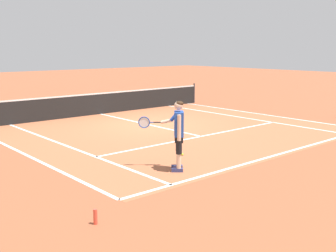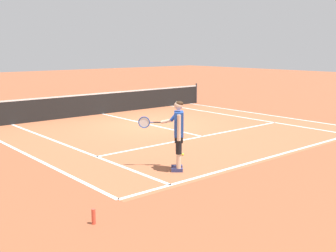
# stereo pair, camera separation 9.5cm
# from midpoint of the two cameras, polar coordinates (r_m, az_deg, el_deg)

# --- Properties ---
(ground_plane) EXTENTS (80.00, 80.00, 0.00)m
(ground_plane) POSITION_cam_midpoint_polar(r_m,az_deg,el_deg) (16.13, -2.18, 0.15)
(ground_plane) COLOR #9E5133
(court_inner_surface) EXTENTS (10.98, 9.93, 0.00)m
(court_inner_surface) POSITION_cam_midpoint_polar(r_m,az_deg,el_deg) (15.23, 0.56, -0.46)
(court_inner_surface) COLOR #B2603D
(court_inner_surface) RESTS_ON ground
(line_baseline) EXTENTS (10.98, 0.10, 0.01)m
(line_baseline) POSITION_cam_midpoint_polar(r_m,az_deg,el_deg) (12.13, 15.51, -3.76)
(line_baseline) COLOR white
(line_baseline) RESTS_ON ground
(line_service) EXTENTS (8.23, 0.10, 0.01)m
(line_service) POSITION_cam_midpoint_polar(r_m,az_deg,el_deg) (14.06, 4.93, -1.44)
(line_service) COLOR white
(line_service) RESTS_ON ground
(line_centre_service) EXTENTS (0.10, 6.40, 0.01)m
(line_centre_service) POSITION_cam_midpoint_polar(r_m,az_deg,el_deg) (16.43, -3.02, 0.35)
(line_centre_service) COLOR white
(line_centre_service) RESTS_ON ground
(line_singles_left) EXTENTS (0.10, 9.53, 0.01)m
(line_singles_left) POSITION_cam_midpoint_polar(r_m,az_deg,el_deg) (12.97, -13.32, -2.73)
(line_singles_left) COLOR white
(line_singles_left) RESTS_ON ground
(line_singles_right) EXTENTS (0.10, 9.53, 0.01)m
(line_singles_right) POSITION_cam_midpoint_polar(r_m,az_deg,el_deg) (18.15, 10.43, 1.18)
(line_singles_right) COLOR white
(line_singles_right) RESTS_ON ground
(line_doubles_left) EXTENTS (0.10, 9.53, 0.01)m
(line_doubles_left) POSITION_cam_midpoint_polar(r_m,az_deg,el_deg) (12.43, -18.96, -3.61)
(line_doubles_left) COLOR white
(line_doubles_left) RESTS_ON ground
(line_doubles_right) EXTENTS (0.10, 9.53, 0.01)m
(line_doubles_right) POSITION_cam_midpoint_polar(r_m,az_deg,el_deg) (19.23, 13.03, 1.61)
(line_doubles_right) COLOR white
(line_doubles_right) RESTS_ON ground
(tennis_net) EXTENTS (11.96, 0.08, 1.07)m
(tennis_net) POSITION_cam_midpoint_polar(r_m,az_deg,el_deg) (18.96, -8.93, 3.14)
(tennis_net) COLOR #333338
(tennis_net) RESTS_ON ground
(tennis_player) EXTENTS (0.79, 1.13, 1.71)m
(tennis_player) POSITION_cam_midpoint_polar(r_m,az_deg,el_deg) (9.97, 1.60, -0.66)
(tennis_player) COLOR navy
(tennis_player) RESTS_ON ground
(tennis_ball_near_feet) EXTENTS (0.07, 0.07, 0.07)m
(tennis_ball_near_feet) POSITION_cam_midpoint_polar(r_m,az_deg,el_deg) (11.56, 2.27, -3.93)
(tennis_ball_near_feet) COLOR #CCE02D
(tennis_ball_near_feet) RESTS_ON ground
(water_bottle) EXTENTS (0.07, 0.07, 0.27)m
(water_bottle) POSITION_cam_midpoint_polar(r_m,az_deg,el_deg) (7.29, -9.87, -12.20)
(water_bottle) COLOR #E04C38
(water_bottle) RESTS_ON ground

